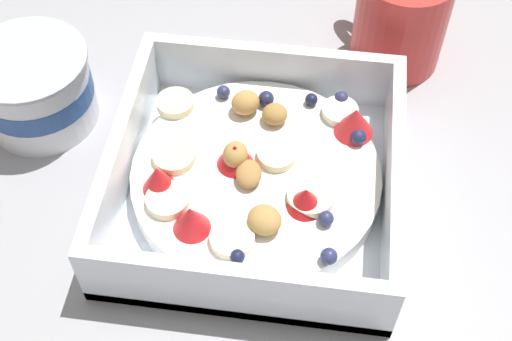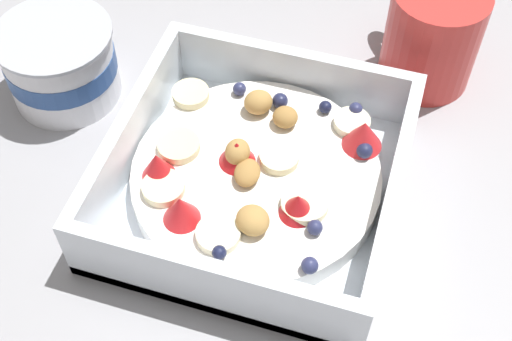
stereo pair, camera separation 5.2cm
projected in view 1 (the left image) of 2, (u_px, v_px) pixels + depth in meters
The scene contains 4 objects.
ground_plane at pixel (232, 207), 0.53m from camera, with size 2.40×2.40×0.00m, color #9E9EA3.
fruit_bowl at pixel (256, 178), 0.52m from camera, with size 0.21×0.21×0.06m.
yogurt_cup at pixel (35, 88), 0.56m from camera, with size 0.10×0.10×0.07m.
coffee_mug at pixel (399, 17), 0.60m from camera, with size 0.10×0.09×0.09m.
Camera 1 is at (-0.29, -0.06, 0.44)m, focal length 48.56 mm.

